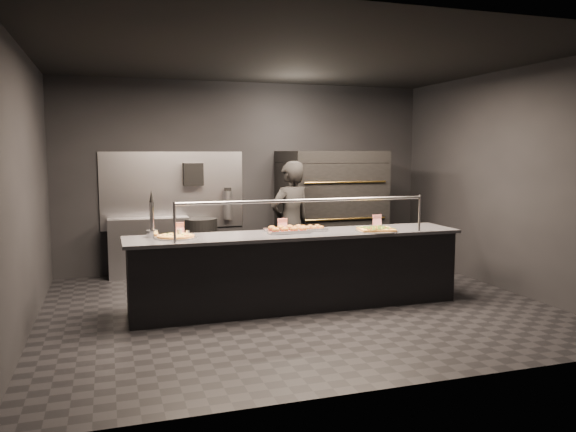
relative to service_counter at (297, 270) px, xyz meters
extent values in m
plane|color=black|center=(0.00, 0.00, -0.46)|extent=(6.00, 6.00, 0.00)
plane|color=black|center=(0.00, 0.00, 2.54)|extent=(6.00, 6.00, 0.00)
cube|color=black|center=(0.00, 2.50, 1.04)|extent=(6.00, 0.04, 3.00)
cube|color=black|center=(0.00, -2.50, 1.04)|extent=(6.00, 0.04, 3.00)
cube|color=black|center=(-3.00, 0.00, 1.04)|extent=(0.04, 5.00, 3.00)
cube|color=black|center=(3.00, 0.00, 1.04)|extent=(0.04, 5.00, 3.00)
cube|color=#99999E|center=(-1.20, 2.48, 0.84)|extent=(2.20, 0.02, 1.20)
cube|color=black|center=(0.00, 0.00, -0.02)|extent=(4.00, 0.70, 0.88)
cube|color=#35353A|center=(0.00, 0.00, 0.44)|extent=(4.10, 0.78, 0.04)
cylinder|color=#99999E|center=(-1.50, -0.30, 0.68)|extent=(0.03, 0.03, 0.45)
cylinder|color=#99999E|center=(1.50, -0.30, 0.68)|extent=(0.03, 0.03, 0.45)
cylinder|color=#99999E|center=(0.00, -0.30, 0.88)|extent=(3.00, 0.04, 0.04)
cube|color=black|center=(1.20, 1.90, -0.16)|extent=(1.50, 1.15, 0.60)
cube|color=black|center=(1.20, 1.90, 0.44)|extent=(1.50, 1.20, 0.55)
cube|color=black|center=(1.20, 1.90, 0.99)|extent=(1.50, 1.20, 0.55)
cube|color=black|center=(1.20, 1.90, 1.36)|extent=(1.50, 1.20, 0.18)
cylinder|color=gold|center=(1.20, 1.28, 0.44)|extent=(1.30, 0.02, 0.02)
cylinder|color=gold|center=(1.20, 1.28, 0.99)|extent=(1.30, 0.02, 0.02)
cube|color=#99999E|center=(-1.60, 2.32, -0.01)|extent=(1.20, 0.35, 0.90)
cube|color=black|center=(-0.90, 2.39, 1.09)|extent=(0.30, 0.20, 0.35)
cylinder|color=#B2B2B7|center=(-0.35, 2.40, 0.59)|extent=(0.14, 0.14, 0.45)
cube|color=black|center=(-0.35, 2.40, 0.84)|extent=(0.10, 0.06, 0.06)
cylinder|color=silver|center=(-1.70, 0.20, 0.50)|extent=(0.14, 0.14, 0.08)
cylinder|color=silver|center=(-1.70, 0.20, 0.68)|extent=(0.05, 0.05, 0.36)
cylinder|color=silver|center=(-1.70, 0.12, 0.84)|extent=(0.02, 0.10, 0.02)
cone|color=black|center=(-1.70, 0.20, 0.93)|extent=(0.05, 0.05, 0.14)
cylinder|color=silver|center=(-1.45, 0.06, 0.46)|extent=(0.49, 0.49, 0.01)
cylinder|color=#CC8D41|center=(-1.45, 0.06, 0.47)|extent=(0.42, 0.42, 0.02)
cylinder|color=#FBCB51|center=(-1.45, 0.06, 0.49)|extent=(0.37, 0.37, 0.01)
cube|color=silver|center=(-0.10, 0.08, 0.47)|extent=(0.55, 0.43, 0.02)
ellipsoid|color=#9D5821|center=(-0.27, 0.00, 0.51)|extent=(0.09, 0.09, 0.06)
ellipsoid|color=#9D5821|center=(-0.27, 0.17, 0.51)|extent=(0.09, 0.09, 0.06)
ellipsoid|color=#9D5821|center=(-0.16, 0.00, 0.51)|extent=(0.09, 0.09, 0.06)
ellipsoid|color=#9D5821|center=(-0.16, 0.17, 0.51)|extent=(0.09, 0.09, 0.06)
ellipsoid|color=#9D5821|center=(-0.04, 0.00, 0.51)|extent=(0.09, 0.09, 0.06)
ellipsoid|color=#9D5821|center=(-0.04, 0.17, 0.51)|extent=(0.09, 0.09, 0.06)
ellipsoid|color=#9D5821|center=(0.07, 0.00, 0.51)|extent=(0.09, 0.09, 0.06)
ellipsoid|color=#9D5821|center=(0.07, 0.17, 0.51)|extent=(0.09, 0.09, 0.06)
cube|color=silver|center=(0.20, 0.15, 0.47)|extent=(0.48, 0.41, 0.02)
ellipsoid|color=#9D5821|center=(0.06, 0.08, 0.50)|extent=(0.08, 0.08, 0.05)
ellipsoid|color=#9D5821|center=(0.06, 0.22, 0.50)|extent=(0.08, 0.08, 0.05)
ellipsoid|color=#9D5821|center=(0.15, 0.08, 0.50)|extent=(0.08, 0.08, 0.05)
ellipsoid|color=#9D5821|center=(0.15, 0.22, 0.50)|extent=(0.08, 0.08, 0.05)
ellipsoid|color=#9D5821|center=(0.25, 0.08, 0.50)|extent=(0.08, 0.08, 0.05)
ellipsoid|color=#9D5821|center=(0.25, 0.22, 0.50)|extent=(0.08, 0.08, 0.05)
ellipsoid|color=#9D5821|center=(0.34, 0.08, 0.50)|extent=(0.08, 0.08, 0.05)
ellipsoid|color=#9D5821|center=(0.34, 0.22, 0.50)|extent=(0.08, 0.08, 0.05)
cylinder|color=silver|center=(0.99, -0.15, 0.46)|extent=(0.53, 0.53, 0.01)
cube|color=#CC8D41|center=(0.99, -0.15, 0.48)|extent=(0.48, 0.45, 0.02)
cube|color=#FBCB51|center=(0.99, -0.15, 0.49)|extent=(0.45, 0.42, 0.01)
cube|color=#477929|center=(0.99, -0.15, 0.50)|extent=(0.43, 0.39, 0.01)
cylinder|color=silver|center=(-1.40, 0.11, 0.50)|extent=(0.06, 0.06, 0.09)
cylinder|color=silver|center=(-1.31, 0.11, 0.49)|extent=(0.04, 0.04, 0.07)
cube|color=white|center=(-1.39, 0.28, 0.53)|extent=(0.12, 0.04, 0.15)
cube|color=white|center=(-0.10, 0.28, 0.53)|extent=(0.12, 0.04, 0.15)
cube|color=white|center=(1.21, 0.28, 0.53)|extent=(0.12, 0.04, 0.15)
cylinder|color=black|center=(-0.83, 2.22, -0.03)|extent=(0.52, 0.52, 0.87)
imported|color=black|center=(0.26, 1.07, 0.42)|extent=(0.75, 0.61, 1.77)
camera|label=1|loc=(-2.17, -6.37, 1.44)|focal=35.00mm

